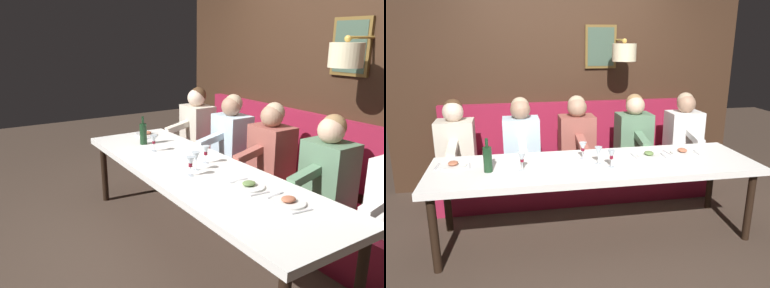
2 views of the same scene
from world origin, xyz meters
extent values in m
plane|color=#423328|center=(0.00, 0.00, 0.00)|extent=(12.00, 12.00, 0.00)
cube|color=white|center=(0.00, 0.00, 0.71)|extent=(0.90, 3.01, 0.06)
cylinder|color=black|center=(-0.35, 1.41, 0.34)|extent=(0.07, 0.07, 0.68)
cylinder|color=black|center=(0.35, -1.41, 0.34)|extent=(0.07, 0.07, 0.68)
cylinder|color=black|center=(0.35, 1.41, 0.34)|extent=(0.07, 0.07, 0.68)
cube|color=maroon|center=(0.89, 0.00, 0.23)|extent=(0.52, 3.21, 0.45)
cube|color=#382316|center=(1.48, 0.00, 1.45)|extent=(0.10, 4.41, 2.90)
cube|color=maroon|center=(1.39, 0.00, 0.77)|extent=(0.10, 3.21, 0.64)
cube|color=brown|center=(1.42, -0.39, 1.76)|extent=(0.04, 0.39, 0.52)
cube|color=#384C3D|center=(1.40, -0.39, 1.76)|extent=(0.01, 0.33, 0.46)
cylinder|color=#B78E3D|center=(1.25, -0.59, 1.84)|extent=(0.35, 0.02, 0.02)
cylinder|color=beige|center=(1.08, -0.59, 1.70)|extent=(0.28, 0.28, 0.20)
sphere|color=#B78E3D|center=(1.08, -0.59, 1.83)|extent=(0.06, 0.06, 0.06)
cube|color=white|center=(0.60, -1.31, 0.77)|extent=(0.33, 0.09, 0.14)
cube|color=#567A5B|center=(0.89, -0.68, 0.73)|extent=(0.30, 0.40, 0.56)
sphere|color=#D1A889|center=(0.87, -0.68, 1.11)|extent=(0.22, 0.22, 0.22)
sphere|color=#937047|center=(0.90, -0.68, 1.14)|extent=(0.20, 0.20, 0.20)
cube|color=#567A5B|center=(0.60, -0.68, 0.77)|extent=(0.33, 0.09, 0.14)
cube|color=#934C42|center=(0.89, 0.01, 0.73)|extent=(0.30, 0.40, 0.56)
sphere|color=#A37A60|center=(0.87, 0.01, 1.11)|extent=(0.22, 0.22, 0.22)
sphere|color=tan|center=(0.90, 0.01, 1.14)|extent=(0.20, 0.20, 0.20)
cube|color=#934C42|center=(0.60, 0.01, 0.77)|extent=(0.33, 0.09, 0.14)
cube|color=silver|center=(0.89, 0.64, 0.73)|extent=(0.30, 0.40, 0.56)
sphere|color=#A37A60|center=(0.87, 0.64, 1.11)|extent=(0.22, 0.22, 0.22)
sphere|color=tan|center=(0.90, 0.64, 1.14)|extent=(0.20, 0.20, 0.20)
cube|color=silver|center=(0.60, 0.64, 0.77)|extent=(0.33, 0.09, 0.14)
cube|color=beige|center=(0.89, 1.35, 0.73)|extent=(0.30, 0.40, 0.56)
sphere|color=beige|center=(0.87, 1.35, 1.11)|extent=(0.22, 0.22, 0.22)
sphere|color=#4C331E|center=(0.90, 1.35, 1.14)|extent=(0.20, 0.20, 0.20)
cube|color=beige|center=(0.60, 1.35, 0.77)|extent=(0.33, 0.09, 0.14)
cylinder|color=white|center=(0.11, -0.57, 0.75)|extent=(0.24, 0.24, 0.01)
ellipsoid|color=#668447|center=(0.11, -0.57, 0.77)|extent=(0.11, 0.09, 0.04)
cube|color=silver|center=(0.09, -0.71, 0.74)|extent=(0.17, 0.03, 0.01)
cube|color=silver|center=(0.13, -0.42, 0.74)|extent=(0.18, 0.03, 0.01)
cylinder|color=white|center=(0.14, 1.28, 0.75)|extent=(0.24, 0.24, 0.01)
ellipsoid|color=#B76647|center=(0.14, 1.28, 0.77)|extent=(0.11, 0.09, 0.04)
cube|color=silver|center=(0.12, 1.14, 0.74)|extent=(0.17, 0.03, 0.01)
cube|color=silver|center=(0.16, 1.43, 0.74)|extent=(0.18, 0.03, 0.01)
cylinder|color=white|center=(0.14, -0.94, 0.75)|extent=(0.24, 0.24, 0.01)
ellipsoid|color=#B76647|center=(0.14, -0.94, 0.77)|extent=(0.11, 0.09, 0.04)
cube|color=silver|center=(0.12, -1.08, 0.74)|extent=(0.17, 0.04, 0.01)
cube|color=silver|center=(0.16, -0.79, 0.74)|extent=(0.18, 0.04, 0.01)
cylinder|color=silver|center=(-0.14, -0.12, 0.74)|extent=(0.06, 0.06, 0.00)
cylinder|color=silver|center=(-0.14, -0.12, 0.78)|extent=(0.01, 0.01, 0.07)
cone|color=silver|center=(-0.14, -0.12, 0.86)|extent=(0.07, 0.07, 0.08)
cylinder|color=maroon|center=(-0.14, -0.12, 0.83)|extent=(0.03, 0.03, 0.03)
cylinder|color=silver|center=(-0.02, -0.02, 0.74)|extent=(0.06, 0.06, 0.00)
cylinder|color=silver|center=(-0.02, -0.02, 0.78)|extent=(0.01, 0.01, 0.07)
cone|color=silver|center=(-0.02, -0.02, 0.86)|extent=(0.07, 0.07, 0.08)
cylinder|color=silver|center=(-0.07, 0.67, 0.74)|extent=(0.06, 0.06, 0.00)
cylinder|color=silver|center=(-0.07, 0.67, 0.78)|extent=(0.01, 0.01, 0.07)
cone|color=silver|center=(-0.07, 0.67, 0.86)|extent=(0.07, 0.07, 0.08)
cylinder|color=maroon|center=(-0.07, 0.67, 0.83)|extent=(0.03, 0.03, 0.02)
cylinder|color=silver|center=(0.15, 0.09, 0.74)|extent=(0.06, 0.06, 0.00)
cylinder|color=silver|center=(0.15, 0.09, 0.78)|extent=(0.01, 0.01, 0.07)
cone|color=silver|center=(0.15, 0.09, 0.86)|extent=(0.07, 0.07, 0.08)
cylinder|color=maroon|center=(0.15, 0.09, 0.83)|extent=(0.03, 0.03, 0.03)
cylinder|color=#19381E|center=(-0.05, 0.97, 0.85)|extent=(0.08, 0.08, 0.22)
cylinder|color=#19381E|center=(-0.05, 0.97, 1.00)|extent=(0.03, 0.03, 0.08)
camera|label=1|loc=(-1.70, -2.62, 1.85)|focal=35.66mm
camera|label=2|loc=(-3.18, 0.76, 1.86)|focal=34.68mm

